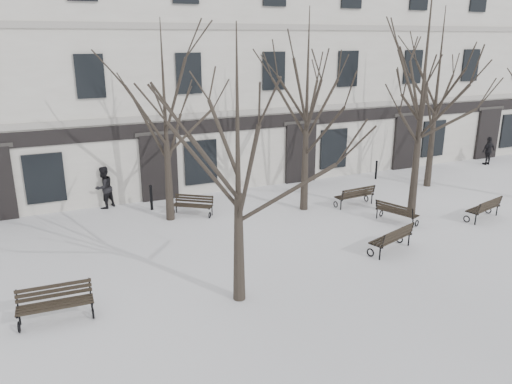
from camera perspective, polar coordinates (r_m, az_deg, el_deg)
ground at (r=16.77m, az=7.70°, el=-7.01°), size 100.00×100.00×0.00m
building at (r=27.18m, az=-6.70°, el=14.31°), size 40.40×10.20×11.40m
tree_1 at (r=12.40m, az=-2.12°, el=6.39°), size 5.05×5.05×7.21m
tree_2 at (r=19.80m, az=18.74°, el=13.04°), size 6.38×6.38×9.11m
tree_4 at (r=18.86m, az=-10.45°, el=10.47°), size 5.28×5.28×7.54m
tree_5 at (r=19.85m, az=5.88°, el=11.79°), size 5.59×5.59×7.98m
tree_6 at (r=24.59m, az=20.12°, el=12.21°), size 5.74×5.74×8.20m
bench_0 at (r=13.73m, az=-21.97°, el=-11.64°), size 1.84×0.74×0.91m
bench_1 at (r=17.19m, az=15.33°, el=-5.09°), size 1.89×1.16×0.90m
bench_2 at (r=21.45m, az=24.67°, el=-1.66°), size 1.83×1.04×0.88m
bench_3 at (r=20.16m, az=-7.21°, el=-1.43°), size 1.61×1.39×0.81m
bench_4 at (r=21.46m, az=11.27°, el=-0.36°), size 1.79×0.77×0.88m
bench_5 at (r=19.90m, az=15.74°, el=-2.19°), size 1.11×1.71×0.82m
bollard_a at (r=21.00m, az=-11.89°, el=-0.52°), size 0.14×0.14×1.07m
bollard_b at (r=25.85m, az=13.58°, el=2.56°), size 0.12×0.12×0.96m
pedestrian_b at (r=21.91m, az=-16.79°, el=-1.73°), size 1.09×1.05×1.77m
pedestrian_c at (r=31.03m, az=24.84°, el=2.87°), size 0.95×0.45×1.58m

